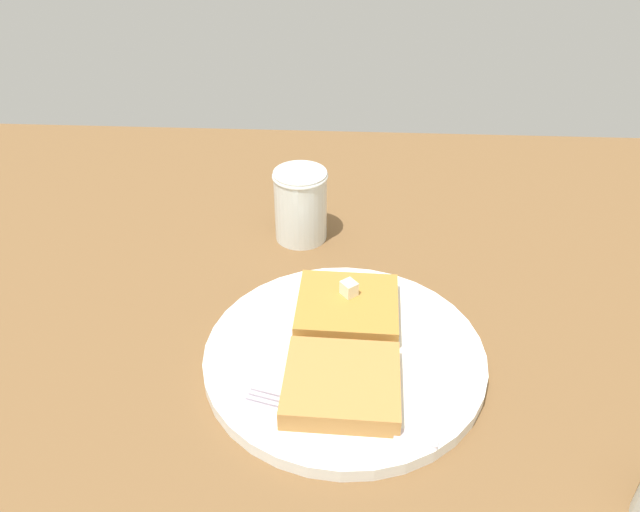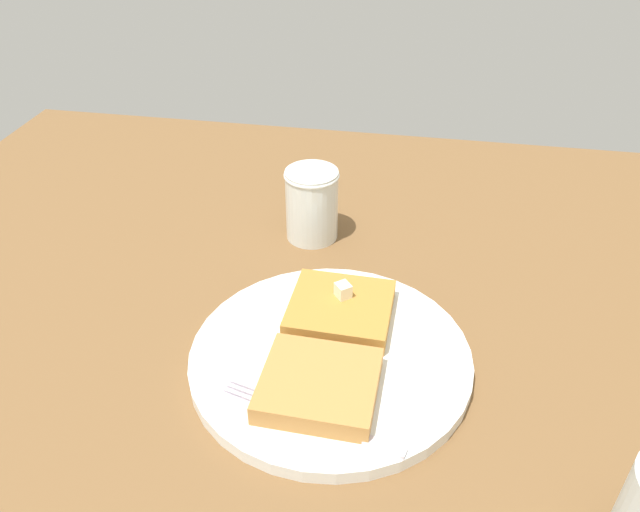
{
  "view_description": "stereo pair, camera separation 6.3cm",
  "coord_description": "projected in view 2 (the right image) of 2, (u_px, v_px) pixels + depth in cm",
  "views": [
    {
      "loc": [
        38.82,
        4.35,
        43.77
      ],
      "look_at": [
        -12.72,
        1.53,
        7.24
      ],
      "focal_mm": 35.0,
      "sensor_mm": 36.0,
      "label": 1
    },
    {
      "loc": [
        38.09,
        10.62,
        43.77
      ],
      "look_at": [
        -12.72,
        1.53,
        7.24
      ],
      "focal_mm": 35.0,
      "sensor_mm": 36.0,
      "label": 2
    }
  ],
  "objects": [
    {
      "name": "table_surface",
      "position": [
        279.0,
        386.0,
        0.57
      ],
      "size": [
        107.12,
        107.12,
        2.74
      ],
      "primitive_type": "cube",
      "color": "brown",
      "rests_on": "ground"
    },
    {
      "name": "toast_slice_left",
      "position": [
        340.0,
        310.0,
        0.6
      ],
      "size": [
        9.27,
        9.89,
        1.9
      ],
      "primitive_type": "cube",
      "rotation": [
        0.0,
        0.0,
        -0.03
      ],
      "color": "#B27931",
      "rests_on": "plate"
    },
    {
      "name": "syrup_jar",
      "position": [
        312.0,
        205.0,
        0.72
      ],
      "size": [
        6.32,
        6.32,
        8.56
      ],
      "color": "#491A08",
      "rests_on": "table_surface"
    },
    {
      "name": "plate",
      "position": [
        330.0,
        357.0,
        0.57
      ],
      "size": [
        25.57,
        25.57,
        1.31
      ],
      "color": "white",
      "rests_on": "table_surface"
    },
    {
      "name": "butter_pat_primary",
      "position": [
        343.0,
        290.0,
        0.6
      ],
      "size": [
        1.9,
        1.88,
        1.42
      ],
      "primitive_type": "cube",
      "rotation": [
        0.0,
        0.0,
        0.68
      ],
      "color": "#F1E9C7",
      "rests_on": "toast_slice_left"
    },
    {
      "name": "toast_slice_middle",
      "position": [
        319.0,
        385.0,
        0.52
      ],
      "size": [
        9.27,
        9.89,
        1.9
      ],
      "primitive_type": "cube",
      "rotation": [
        0.0,
        0.0,
        -0.03
      ],
      "color": "#B57B3D",
      "rests_on": "plate"
    },
    {
      "name": "fork",
      "position": [
        299.0,
        415.0,
        0.5
      ],
      "size": [
        5.51,
        15.83,
        0.36
      ],
      "color": "silver",
      "rests_on": "plate"
    }
  ]
}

